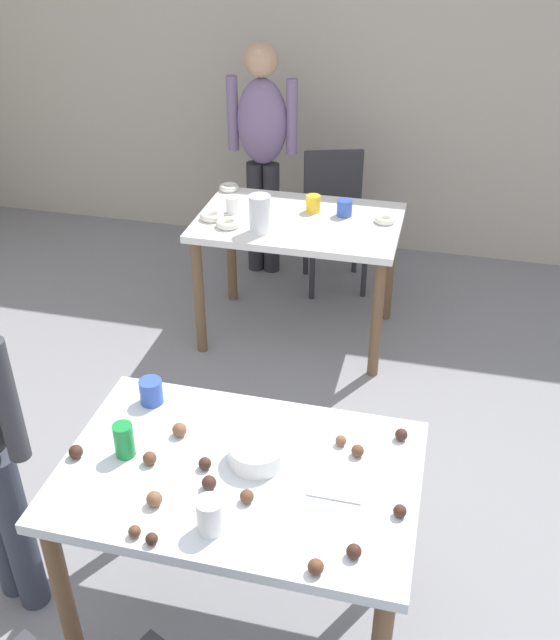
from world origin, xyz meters
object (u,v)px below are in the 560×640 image
object	(u,v)px
dining_table_near	(240,493)
person_adult_far	(262,142)
mixing_bowl	(257,453)
soda_can	(124,440)
pitcher_far	(260,214)
chair_far_table	(334,212)
dining_table_far	(298,237)

from	to	relation	value
dining_table_near	person_adult_far	distance (m)	2.80
mixing_bowl	soda_can	world-z (taller)	soda_can
dining_table_near	mixing_bowl	bearing A→B (deg)	49.91
person_adult_far	pitcher_far	bearing A→B (deg)	-75.89
person_adult_far	mixing_bowl	bearing A→B (deg)	-75.48
chair_far_table	soda_can	size ratio (longest dim) A/B	7.13
dining_table_far	person_adult_far	bearing A→B (deg)	118.34
dining_table_near	dining_table_far	distance (m)	1.97
person_adult_far	pitcher_far	xyz separation A→B (m)	(0.24, -0.96, -0.06)
dining_table_near	chair_far_table	world-z (taller)	chair_far_table
dining_table_near	pitcher_far	size ratio (longest dim) A/B	5.67
person_adult_far	dining_table_near	bearing A→B (deg)	-76.66
dining_table_near	chair_far_table	bearing A→B (deg)	93.32
chair_far_table	mixing_bowl	size ratio (longest dim) A/B	4.64
soda_can	pitcher_far	distance (m)	1.77
dining_table_far	person_adult_far	size ratio (longest dim) A/B	0.73
dining_table_far	mixing_bowl	xyz separation A→B (m)	(0.28, -1.91, 0.14)
person_adult_far	soda_can	distance (m)	2.75
soda_can	pitcher_far	world-z (taller)	pitcher_far
chair_far_table	person_adult_far	bearing A→B (deg)	176.08
mixing_bowl	soda_can	bearing A→B (deg)	-170.33
person_adult_far	pitcher_far	distance (m)	0.99
dining_table_far	person_adult_far	distance (m)	0.90
pitcher_far	mixing_bowl	bearing A→B (deg)	-75.25
chair_far_table	mixing_bowl	world-z (taller)	chair_far_table
dining_table_far	pitcher_far	xyz separation A→B (m)	(-0.16, -0.21, 0.21)
dining_table_near	dining_table_far	bearing A→B (deg)	96.90
chair_far_table	mixing_bowl	distance (m)	2.65
dining_table_far	chair_far_table	distance (m)	0.74
dining_table_near	person_adult_far	world-z (taller)	person_adult_far
dining_table_near	person_adult_far	xyz separation A→B (m)	(-0.64, 2.71, 0.27)
mixing_bowl	pitcher_far	distance (m)	1.76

